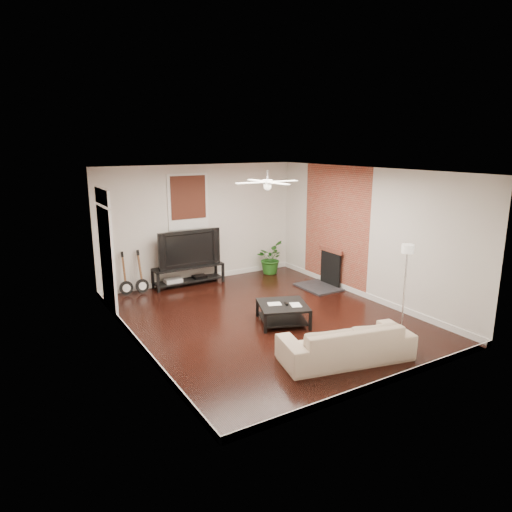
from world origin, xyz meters
The scene contains 14 objects.
room centered at (0.00, 0.00, 1.40)m, with size 5.01×6.01×2.81m.
brick_accent centered at (2.49, 1.00, 1.40)m, with size 0.02×2.20×2.80m, color #A24734.
fireplace centered at (2.20, 1.00, 0.46)m, with size 0.80×1.10×0.92m, color black.
window_back centered at (-0.30, 2.97, 1.95)m, with size 1.00×0.06×1.30m, color #3F1A11.
door_left centered at (-2.46, 1.90, 1.25)m, with size 0.08×1.00×2.50m, color white.
tv_stand centered at (-0.44, 2.78, 0.24)m, with size 1.68×0.45×0.47m, color black.
tv centered at (-0.44, 2.80, 0.90)m, with size 1.51×0.20×0.87m, color black.
coffee_table centered at (0.13, -0.35, 0.18)m, with size 0.88×0.88×0.37m, color black.
sofa centered at (0.12, -2.09, 0.30)m, with size 2.05×0.80×0.60m, color tan.
floor_lamp centered at (1.47, -1.99, 0.83)m, with size 0.28×0.28×1.67m, color silver, non-canonical shape.
potted_plant centered at (1.75, 2.64, 0.41)m, with size 0.73×0.63×0.81m, color #215E1A.
guitar_left centered at (-1.93, 2.75, 0.49)m, with size 0.30×0.21×0.98m, color black, non-canonical shape.
guitar_right centered at (-1.58, 2.72, 0.49)m, with size 0.30×0.21×0.98m, color black, non-canonical shape.
ceiling_fan centered at (0.00, 0.00, 2.60)m, with size 1.24×1.24×0.32m, color white, non-canonical shape.
Camera 1 is at (-4.46, -7.03, 3.27)m, focal length 32.35 mm.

